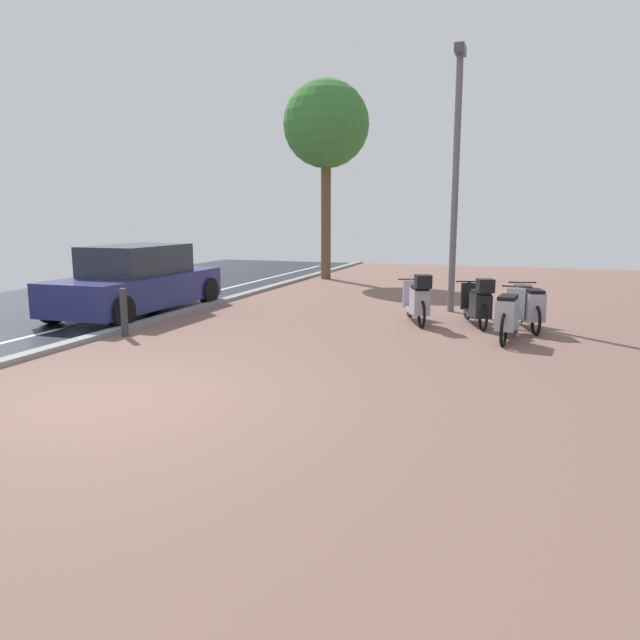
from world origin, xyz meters
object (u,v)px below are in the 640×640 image
scooter_mid (530,308)px  lamp_post (456,168)px  parked_car_near (137,282)px  scooter_extra (509,315)px  scooter_far (418,300)px  street_tree (326,126)px  bollard_far (124,312)px  scooter_near (478,303)px

scooter_mid → lamp_post: (-1.61, 1.71, 2.62)m
scooter_mid → parked_car_near: bearing=-175.4°
scooter_extra → lamp_post: (-1.27, 2.76, 2.61)m
scooter_far → street_tree: size_ratio=0.26×
scooter_mid → bollard_far: bollard_far is taller
scooter_near → street_tree: size_ratio=0.27×
scooter_far → bollard_far: size_ratio=1.94×
parked_car_near → bollard_far: 2.57m
parked_car_near → bollard_far: bearing=-59.6°
scooter_mid → parked_car_near: parked_car_near is taller
scooter_mid → street_tree: 10.59m
scooter_near → scooter_mid: (0.92, -0.08, -0.02)m
scooter_mid → scooter_extra: 1.10m
scooter_near → lamp_post: bearing=112.7°
street_tree → scooter_extra: bearing=-54.4°
lamp_post → street_tree: bearing=130.1°
bollard_far → scooter_far: bearing=31.9°
scooter_far → parked_car_near: parked_car_near is taller
scooter_mid → street_tree: (-6.30, 7.28, 4.42)m
street_tree → scooter_near: bearing=-53.3°
scooter_far → bollard_far: bearing=-148.1°
scooter_near → bollard_far: (-5.67, -2.92, -0.02)m
parked_car_near → lamp_post: size_ratio=0.79×
scooter_extra → parked_car_near: size_ratio=0.44×
parked_car_near → scooter_far: bearing=6.2°
lamp_post → scooter_near: bearing=-67.3°
scooter_far → scooter_mid: bearing=0.1°
street_tree → bollard_far: 11.05m
scooter_near → lamp_post: 3.15m
street_tree → lamp_post: bearing=-49.9°
scooter_extra → street_tree: (-5.96, 8.33, 4.41)m
bollard_far → parked_car_near: bearing=120.4°
scooter_mid → bollard_far: (-6.59, -2.84, 0.00)m
scooter_near → street_tree: bearing=126.7°
scooter_extra → parked_car_near: (-7.55, 0.41, 0.25)m
street_tree → scooter_far: bearing=-59.7°
scooter_near → scooter_mid: scooter_near is taller
scooter_extra → lamp_post: lamp_post is taller
scooter_mid → scooter_far: size_ratio=1.05×
scooter_mid → parked_car_near: (-7.89, -0.64, 0.25)m
scooter_far → street_tree: 9.51m
scooter_near → parked_car_near: 7.01m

